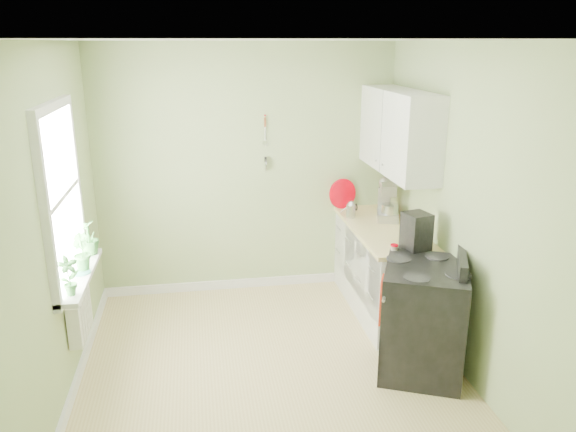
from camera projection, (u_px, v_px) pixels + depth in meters
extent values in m
cube|color=tan|center=(271.00, 374.00, 4.76)|extent=(3.20, 3.60, 0.02)
cube|color=white|center=(268.00, 38.00, 3.95)|extent=(3.20, 3.60, 0.02)
cube|color=#A4B87D|center=(247.00, 171.00, 6.06)|extent=(3.20, 0.02, 2.70)
cube|color=#A4B87D|center=(51.00, 233.00, 4.10)|extent=(0.02, 3.60, 2.70)
cube|color=#A4B87D|center=(463.00, 212.00, 4.61)|extent=(0.02, 3.60, 2.70)
cube|color=white|center=(382.00, 271.00, 5.77)|extent=(0.60, 1.60, 0.87)
cube|color=#EDD991|center=(384.00, 229.00, 5.63)|extent=(0.64, 1.60, 0.04)
cube|color=white|center=(399.00, 132.00, 5.46)|extent=(0.35, 1.40, 0.80)
cube|color=white|center=(60.00, 196.00, 4.32)|extent=(0.02, 1.00, 1.30)
cube|color=white|center=(51.00, 106.00, 4.12)|extent=(0.06, 1.14, 0.07)
cube|color=white|center=(73.00, 278.00, 4.53)|extent=(0.06, 1.14, 0.07)
cube|color=white|center=(62.00, 196.00, 4.33)|extent=(0.04, 1.00, 0.04)
cube|color=white|center=(80.00, 276.00, 4.54)|extent=(0.18, 1.14, 0.04)
cube|color=white|center=(80.00, 315.00, 4.58)|extent=(0.12, 0.50, 0.35)
cylinder|color=#EDD991|center=(265.00, 122.00, 5.90)|extent=(0.02, 0.02, 0.10)
cylinder|color=silver|center=(265.00, 133.00, 5.94)|extent=(0.01, 0.01, 0.16)
cylinder|color=silver|center=(266.00, 165.00, 6.04)|extent=(0.01, 0.14, 0.14)
cube|color=black|center=(423.00, 321.00, 4.70)|extent=(0.91, 0.97, 0.91)
cube|color=black|center=(427.00, 269.00, 4.56)|extent=(0.91, 0.97, 0.03)
cube|color=black|center=(462.00, 259.00, 4.59)|extent=(0.36, 0.73, 0.14)
cylinder|color=#B2B2B7|center=(387.00, 285.00, 4.54)|extent=(0.27, 0.58, 0.02)
cube|color=red|center=(382.00, 300.00, 4.69)|extent=(0.11, 0.21, 0.38)
cube|color=#B2B2B7|center=(388.00, 216.00, 5.86)|extent=(0.29, 0.37, 0.09)
cube|color=#B2B2B7|center=(384.00, 198.00, 5.94)|extent=(0.15, 0.12, 0.23)
cube|color=#B2B2B7|center=(388.00, 188.00, 5.79)|extent=(0.23, 0.35, 0.11)
sphere|color=#B2B2B7|center=(385.00, 183.00, 5.89)|extent=(0.13, 0.13, 0.13)
cylinder|color=silver|center=(390.00, 211.00, 5.78)|extent=(0.18, 0.18, 0.15)
cylinder|color=silver|center=(351.00, 211.00, 5.92)|extent=(0.10, 0.10, 0.14)
cone|color=silver|center=(351.00, 203.00, 5.89)|extent=(0.10, 0.10, 0.04)
cylinder|color=silver|center=(344.00, 209.00, 5.90)|extent=(0.10, 0.03, 0.07)
cube|color=black|center=(416.00, 232.00, 4.93)|extent=(0.25, 0.27, 0.35)
cylinder|color=black|center=(412.00, 244.00, 4.95)|extent=(0.11, 0.11, 0.12)
cylinder|color=red|center=(343.00, 194.00, 6.22)|extent=(0.34, 0.16, 0.33)
cylinder|color=#A89D8A|center=(394.00, 249.00, 4.94)|extent=(0.06, 0.06, 0.06)
cylinder|color=red|center=(394.00, 245.00, 4.93)|extent=(0.07, 0.07, 0.01)
imported|color=#397D35|center=(68.00, 276.00, 4.09)|extent=(0.20, 0.18, 0.31)
imported|color=#397D35|center=(81.00, 252.00, 4.55)|extent=(0.21, 0.22, 0.31)
imported|color=#397D35|center=(88.00, 237.00, 4.90)|extent=(0.18, 0.18, 0.31)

